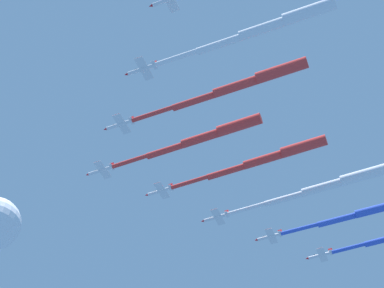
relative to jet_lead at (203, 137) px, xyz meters
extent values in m
cylinder|color=silver|center=(14.42, 33.00, 0.03)|extent=(4.68, 8.75, 1.23)
cone|color=red|center=(16.41, 37.64, 0.03)|extent=(1.58, 1.65, 1.16)
cylinder|color=black|center=(12.54, 28.63, 0.03)|extent=(1.08, 0.91, 0.92)
ellipsoid|color=black|center=(15.15, 34.84, 0.49)|extent=(1.52, 2.08, 0.77)
cube|color=silver|center=(14.21, 32.50, -0.02)|extent=(8.74, 5.78, 1.16)
cube|color=red|center=(10.69, 34.01, -0.42)|extent=(1.56, 2.39, 0.18)
cube|color=red|center=(17.72, 30.99, 0.51)|extent=(1.56, 2.39, 0.18)
cube|color=silver|center=(12.93, 29.52, 0.03)|extent=(3.36, 2.27, 0.49)
cube|color=red|center=(12.82, 29.57, 0.97)|extent=(0.87, 1.42, 1.90)
cylinder|color=red|center=(9.99, 22.69, 0.03)|extent=(7.03, 13.66, 1.56)
cylinder|color=red|center=(5.39, 11.23, 0.06)|extent=(7.75, 13.96, 2.34)
cylinder|color=red|center=(0.15, 0.05, 0.01)|extent=(8.47, 14.27, 3.12)
cylinder|color=red|center=(-5.12, -11.11, -0.04)|extent=(9.18, 14.58, 3.90)
cylinder|color=silver|center=(-5.82, 25.79, -2.02)|extent=(4.61, 8.77, 1.22)
cone|color=red|center=(-3.86, 30.45, -2.02)|extent=(1.57, 1.65, 1.16)
cylinder|color=black|center=(-7.66, 21.41, -2.02)|extent=(1.07, 0.91, 0.91)
ellipsoid|color=black|center=(-5.10, 27.64, -1.56)|extent=(1.50, 2.07, 0.76)
cube|color=silver|center=(-6.02, 25.29, -2.07)|extent=(8.76, 5.73, 1.08)
cube|color=red|center=(-9.56, 26.78, -2.43)|extent=(1.54, 2.39, 0.18)
cube|color=red|center=(-2.50, 23.81, -1.57)|extent=(1.54, 2.39, 0.18)
cube|color=silver|center=(-7.28, 22.31, -2.02)|extent=(3.37, 2.25, 0.46)
cube|color=red|center=(-7.38, 22.35, -1.08)|extent=(0.85, 1.42, 1.90)
cylinder|color=red|center=(-10.37, 14.96, -2.02)|extent=(7.39, 14.80, 1.55)
cylinder|color=red|center=(-15.28, 2.50, -1.99)|extent=(8.10, 15.10, 2.32)
cylinder|color=red|center=(-20.84, -9.69, -2.04)|extent=(8.82, 15.40, 3.10)
cylinder|color=red|center=(-26.43, -21.86, -2.09)|extent=(9.53, 15.70, 3.87)
cylinder|color=silver|center=(23.71, 13.63, 0.91)|extent=(4.66, 8.76, 1.22)
cone|color=red|center=(25.69, 18.27, 0.91)|extent=(1.58, 1.65, 1.16)
cylinder|color=black|center=(21.84, 9.26, 0.91)|extent=(1.08, 0.91, 0.92)
ellipsoid|color=black|center=(24.44, 15.47, 1.37)|extent=(1.51, 2.08, 0.76)
cube|color=silver|center=(23.50, 13.13, 0.86)|extent=(8.75, 5.76, 1.13)
cube|color=red|center=(19.98, 14.63, 0.47)|extent=(1.55, 2.39, 0.18)
cube|color=red|center=(27.01, 11.63, 1.38)|extent=(1.55, 2.39, 0.18)
cube|color=silver|center=(22.23, 10.15, 0.91)|extent=(3.37, 2.26, 0.48)
cube|color=red|center=(22.12, 10.19, 1.85)|extent=(0.86, 1.42, 1.90)
cylinder|color=red|center=(19.19, 3.03, 0.91)|extent=(7.27, 14.30, 1.55)
cylinder|color=red|center=(14.38, -8.99, 0.94)|extent=(7.99, 14.61, 2.33)
cylinder|color=red|center=(8.92, -20.74, 0.89)|extent=(8.70, 14.91, 3.11)
cylinder|color=red|center=(3.44, -32.47, 0.84)|extent=(9.42, 15.22, 3.89)
cylinder|color=silver|center=(-26.06, 18.59, -2.50)|extent=(4.54, 8.79, 1.22)
cone|color=red|center=(-24.14, 23.26, -2.50)|extent=(1.56, 1.64, 1.16)
cylinder|color=black|center=(-27.86, 14.19, -2.50)|extent=(1.07, 0.90, 0.91)
ellipsoid|color=black|center=(-25.35, 20.44, -2.04)|extent=(1.49, 2.07, 0.76)
cube|color=silver|center=(-26.26, 18.08, -2.55)|extent=(8.76, 5.67, 1.08)
cube|color=red|center=(-29.80, 19.54, -2.92)|extent=(1.53, 2.40, 0.18)
cube|color=red|center=(-22.72, 16.63, -2.05)|extent=(1.53, 2.40, 0.18)
cube|color=silver|center=(-27.49, 15.09, -2.50)|extent=(3.37, 2.23, 0.46)
cube|color=red|center=(-27.59, 15.13, -1.56)|extent=(0.84, 1.42, 1.90)
cylinder|color=white|center=(-30.40, 8.00, -2.50)|extent=(7.02, 14.20, 1.55)
cylinder|color=white|center=(-34.99, -3.96, -2.47)|extent=(7.74, 14.50, 2.32)
cylinder|color=white|center=(-40.23, -15.64, -2.52)|extent=(8.45, 14.79, 3.10)
cylinder|color=white|center=(-45.49, -27.31, -2.57)|extent=(9.17, 15.08, 3.87)
cylinder|color=silver|center=(33.00, -5.74, -1.65)|extent=(4.56, 8.76, 1.18)
cone|color=red|center=(34.95, -1.08, -1.65)|extent=(1.54, 1.63, 1.13)
cylinder|color=black|center=(31.17, -10.12, -1.65)|extent=(1.05, 0.90, 0.89)
ellipsoid|color=black|center=(33.73, -3.90, -1.18)|extent=(1.48, 2.07, 0.74)
cube|color=silver|center=(32.79, -6.24, -1.70)|extent=(8.78, 5.72, 0.81)
cube|color=red|center=(29.25, -4.76, -1.94)|extent=(1.54, 2.39, 0.16)
cube|color=red|center=(36.33, -7.72, -1.32)|extent=(1.54, 2.39, 0.16)
cube|color=silver|center=(31.54, -9.23, -1.65)|extent=(3.37, 2.25, 0.36)
cube|color=red|center=(31.47, -9.20, -0.70)|extent=(0.79, 1.40, 1.90)
cylinder|color=white|center=(28.50, -16.51, -1.65)|extent=(7.26, 14.64, 1.51)
cylinder|color=white|center=(23.66, -28.85, -1.62)|extent=(7.96, 14.93, 2.26)
cylinder|color=white|center=(18.18, -40.91, -1.66)|extent=(8.66, 15.22, 3.02)
cylinder|color=white|center=(12.67, -52.96, -1.69)|extent=(9.35, 15.51, 3.77)
cylinder|color=silver|center=(-46.29, 11.38, 1.08)|extent=(4.62, 8.74, 1.18)
cone|color=red|center=(-44.31, 16.02, 1.08)|extent=(1.54, 1.63, 1.12)
ellipsoid|color=black|center=(-45.55, 13.21, 1.55)|extent=(1.49, 2.06, 0.73)
cube|color=red|center=(-42.97, 9.38, 1.38)|extent=(1.55, 2.39, 0.15)
cylinder|color=silver|center=(42.29, -25.11, -1.18)|extent=(4.43, 8.80, 1.19)
cone|color=red|center=(44.15, -20.42, -1.18)|extent=(1.53, 1.63, 1.13)
cylinder|color=black|center=(40.53, -29.52, -1.18)|extent=(1.05, 0.89, 0.89)
ellipsoid|color=black|center=(42.98, -23.26, -0.71)|extent=(1.46, 2.07, 0.74)
cube|color=silver|center=(42.09, -25.61, -1.23)|extent=(8.79, 5.60, 0.87)
cube|color=red|center=(38.52, -24.20, -1.49)|extent=(1.51, 2.40, 0.16)
cube|color=red|center=(45.65, -27.03, -0.83)|extent=(1.51, 2.40, 0.16)
cube|color=silver|center=(40.89, -28.62, -1.18)|extent=(3.38, 2.20, 0.38)
cube|color=red|center=(40.82, -28.59, -0.23)|extent=(0.78, 1.41, 1.90)
cylinder|color=blue|center=(37.97, -35.98, -1.18)|extent=(7.05, 14.76, 1.52)
cylinder|color=blue|center=(33.34, -48.43, -1.15)|extent=(7.76, 15.04, 2.27)
cylinder|color=blue|center=(28.05, -60.63, -1.19)|extent=(8.46, 15.32, 3.03)
cylinder|color=silver|center=(51.58, -44.48, -0.87)|extent=(4.51, 8.79, 1.20)
cone|color=red|center=(53.49, -39.80, -0.87)|extent=(1.55, 1.64, 1.14)
cylinder|color=black|center=(49.78, -48.88, -0.87)|extent=(1.06, 0.90, 0.90)
ellipsoid|color=black|center=(52.28, -42.63, -0.40)|extent=(1.48, 2.07, 0.75)
cube|color=silver|center=(51.38, -44.98, -0.92)|extent=(8.77, 5.66, 0.98)
cube|color=red|center=(47.83, -43.53, -1.23)|extent=(1.52, 2.40, 0.17)
cube|color=red|center=(54.92, -46.43, -0.46)|extent=(1.52, 2.40, 0.17)
cube|color=silver|center=(50.15, -47.98, -0.87)|extent=(3.37, 2.22, 0.42)
cube|color=red|center=(50.06, -47.94, 0.08)|extent=(0.82, 1.41, 1.90)
cylinder|color=blue|center=(47.42, -54.68, -0.87)|extent=(6.60, 13.28, 1.53)
cylinder|color=blue|center=(43.19, -65.83, -0.84)|extent=(7.31, 13.57, 2.30)
camera|label=1|loc=(-127.66, 6.81, -170.93)|focal=63.26mm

